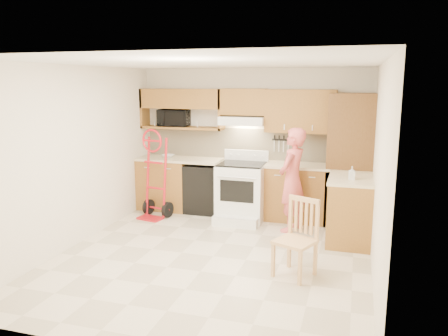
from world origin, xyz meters
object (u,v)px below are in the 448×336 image
at_px(dining_chair, 295,239).
at_px(person, 292,180).
at_px(hand_truck, 153,178).
at_px(microwave, 174,118).
at_px(range, 241,187).

bearing_deg(dining_chair, person, 122.45).
xyz_separation_m(hand_truck, dining_chair, (2.61, -1.64, -0.22)).
bearing_deg(microwave, range, -23.73).
bearing_deg(person, dining_chair, 26.40).
distance_m(microwave, hand_truck, 1.21).
relative_size(person, hand_truck, 1.18).
xyz_separation_m(microwave, person, (2.24, -0.74, -0.84)).
bearing_deg(range, hand_truck, -168.61).
relative_size(person, dining_chair, 1.73).
height_order(microwave, hand_truck, microwave).
bearing_deg(dining_chair, hand_truck, 170.56).
height_order(microwave, person, microwave).
bearing_deg(range, person, -18.30).
xyz_separation_m(range, person, (0.88, -0.29, 0.24)).
relative_size(microwave, dining_chair, 0.59).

